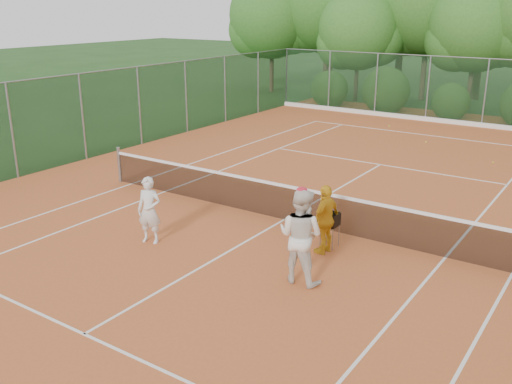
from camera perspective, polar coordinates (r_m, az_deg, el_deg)
ground at (r=14.61m, az=2.76°, el=-2.90°), size 120.00×120.00×0.00m
clay_court at (r=14.60m, az=2.76°, el=-2.86°), size 18.00×36.00×0.02m
tennis_net at (r=14.42m, az=2.80°, el=-0.93°), size 11.97×0.10×1.10m
player_white at (r=13.23m, az=-10.62°, el=-1.82°), size 0.65×0.53×1.56m
player_center_grp at (r=11.15m, az=4.48°, el=-4.36°), size 0.95×0.75×1.96m
player_yellow at (r=12.56m, az=6.99°, el=-2.71°), size 0.46×0.95×1.57m
ball_hopper at (r=12.94m, az=7.43°, el=-2.79°), size 0.35×0.35×0.80m
stray_ball_a at (r=26.51m, az=13.18°, el=6.44°), size 0.07×0.07×0.07m
stray_ball_b at (r=23.76m, az=16.64°, el=4.82°), size 0.07×0.07×0.07m
stray_ball_c at (r=21.40m, az=22.62°, el=2.73°), size 0.07×0.07×0.07m
court_markings at (r=14.60m, az=2.76°, el=-2.82°), size 11.03×23.83×0.01m
fence_back at (r=27.83m, az=19.36°, el=9.52°), size 18.07×0.07×3.00m
fence_left at (r=19.35m, az=-23.22°, el=5.62°), size 0.07×33.07×3.00m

